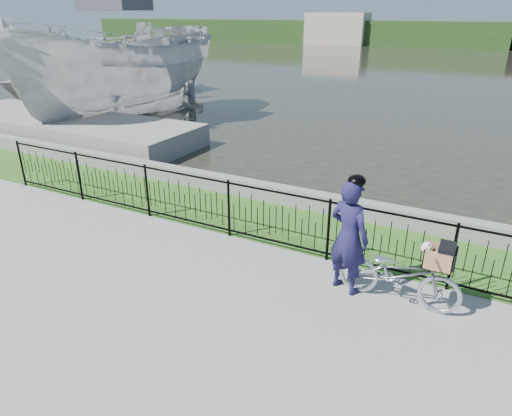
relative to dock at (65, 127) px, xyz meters
The scene contains 12 objects.
ground 11.42m from the dock, 28.81° to the right, with size 120.00×120.00×0.00m, color gray.
grass_strip 10.42m from the dock, 16.17° to the right, with size 60.00×2.00×0.01m, color #325E1D.
water 29.26m from the dock, 70.02° to the left, with size 120.00×120.00×0.00m, color #29291F.
quay_wall 10.18m from the dock, 10.76° to the right, with size 60.00×0.30×0.40m, color gray.
fence 10.74m from the dock, 21.31° to the right, with size 14.00×0.06×1.15m, color black, non-canonical shape.
far_treeline 55.42m from the dock, 79.60° to the left, with size 120.00×6.00×3.00m, color #233E18.
far_building_left 53.13m from the dock, 98.66° to the left, with size 8.00×4.00×4.00m, color #AD9B8B.
dock is the anchor object (origin of this frame).
bicycle_rig 13.20m from the dock, 20.42° to the right, with size 1.80×0.63×1.11m.
cyclist 12.47m from the dock, 21.84° to the right, with size 0.77×0.63×1.90m.
boat_near 3.14m from the dock, 80.94° to the left, with size 4.30×10.23×5.68m.
boat_far 7.96m from the dock, 124.61° to the left, with size 9.54×11.58×2.09m.
Camera 1 is at (3.21, -5.21, 4.03)m, focal length 32.00 mm.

